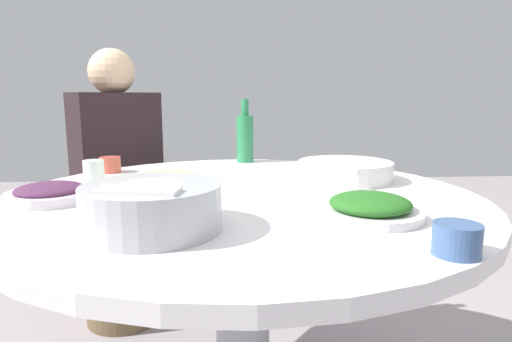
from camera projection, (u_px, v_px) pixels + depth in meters
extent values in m
cylinder|color=#99999E|center=(243.00, 320.00, 1.23)|extent=(0.15, 0.15, 0.67)
cylinder|color=white|center=(242.00, 200.00, 1.17)|extent=(1.27, 1.27, 0.04)
cylinder|color=#B2B5BA|center=(152.00, 207.00, 0.84)|extent=(0.27, 0.27, 0.09)
ellipsoid|color=white|center=(152.00, 205.00, 0.84)|extent=(0.22, 0.22, 0.10)
cube|color=white|center=(137.00, 191.00, 0.76)|extent=(0.16, 0.08, 0.01)
cylinder|color=white|center=(345.00, 171.00, 1.35)|extent=(0.29, 0.29, 0.06)
cylinder|color=black|center=(345.00, 172.00, 1.35)|extent=(0.26, 0.26, 0.04)
cylinder|color=silver|center=(345.00, 164.00, 1.34)|extent=(0.02, 0.32, 0.01)
cylinder|color=silver|center=(50.00, 196.00, 1.08)|extent=(0.21, 0.21, 0.02)
ellipsoid|color=#4F2747|center=(49.00, 189.00, 1.08)|extent=(0.17, 0.17, 0.03)
cylinder|color=silver|center=(370.00, 213.00, 0.94)|extent=(0.23, 0.23, 0.02)
ellipsoid|color=#25641F|center=(370.00, 203.00, 0.93)|extent=(0.18, 0.18, 0.04)
cylinder|color=silver|center=(167.00, 180.00, 1.31)|extent=(0.23, 0.23, 0.02)
ellipsoid|color=#D7C57E|center=(167.00, 175.00, 1.31)|extent=(0.17, 0.17, 0.03)
cylinder|color=#2C834E|center=(245.00, 139.00, 1.71)|extent=(0.07, 0.07, 0.19)
cylinder|color=#2C834E|center=(245.00, 107.00, 1.69)|extent=(0.03, 0.03, 0.06)
cylinder|color=white|center=(94.00, 171.00, 1.31)|extent=(0.06, 0.06, 0.07)
cylinder|color=#CB553E|center=(110.00, 165.00, 1.48)|extent=(0.07, 0.07, 0.05)
cylinder|color=#3C5A8D|center=(457.00, 239.00, 0.71)|extent=(0.08, 0.08, 0.05)
cylinder|color=brown|center=(123.00, 273.00, 1.93)|extent=(0.33, 0.33, 0.44)
cube|color=#2D333D|center=(120.00, 213.00, 1.89)|extent=(0.46, 0.46, 0.12)
cube|color=black|center=(116.00, 147.00, 1.84)|extent=(0.39, 0.36, 0.46)
sphere|color=beige|center=(112.00, 72.00, 1.78)|extent=(0.19, 0.19, 0.19)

